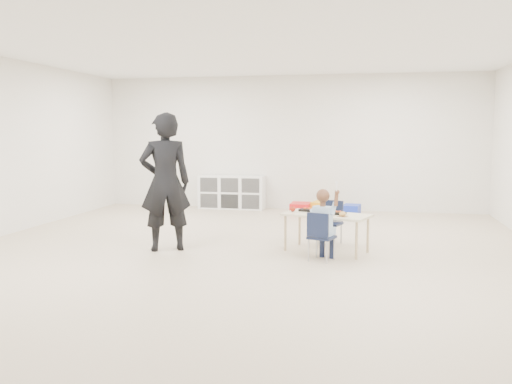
% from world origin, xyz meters
% --- Properties ---
extents(room, '(9.00, 9.02, 2.80)m').
position_xyz_m(room, '(0.00, 0.00, 1.40)').
color(room, '#C1AE94').
rests_on(room, ground).
extents(table, '(1.27, 0.91, 0.52)m').
position_xyz_m(table, '(1.08, 0.50, 0.27)').
color(table, beige).
rests_on(table, ground).
extents(chair_near, '(0.38, 0.37, 0.63)m').
position_xyz_m(chair_near, '(1.07, -0.03, 0.31)').
color(chair_near, '#111934').
rests_on(chair_near, ground).
extents(chair_far, '(0.38, 0.37, 0.63)m').
position_xyz_m(chair_far, '(1.10, 1.02, 0.31)').
color(chair_far, '#111934').
rests_on(chair_far, ground).
extents(child, '(0.53, 0.53, 0.99)m').
position_xyz_m(child, '(1.07, -0.03, 0.50)').
color(child, '#A0BAD8').
rests_on(child, chair_near).
extents(lunch_tray_near, '(0.26, 0.22, 0.03)m').
position_xyz_m(lunch_tray_near, '(1.22, 0.49, 0.54)').
color(lunch_tray_near, black).
rests_on(lunch_tray_near, table).
extents(lunch_tray_far, '(0.26, 0.22, 0.03)m').
position_xyz_m(lunch_tray_far, '(0.81, 0.70, 0.54)').
color(lunch_tray_far, black).
rests_on(lunch_tray_far, table).
extents(milk_carton, '(0.09, 0.09, 0.10)m').
position_xyz_m(milk_carton, '(1.06, 0.35, 0.57)').
color(milk_carton, white).
rests_on(milk_carton, table).
extents(bread_roll, '(0.09, 0.09, 0.07)m').
position_xyz_m(bread_roll, '(1.31, 0.31, 0.56)').
color(bread_roll, '#DDA85A').
rests_on(bread_roll, table).
extents(apple_near, '(0.07, 0.07, 0.07)m').
position_xyz_m(apple_near, '(0.98, 0.57, 0.56)').
color(apple_near, maroon).
rests_on(apple_near, table).
extents(apple_far, '(0.07, 0.07, 0.07)m').
position_xyz_m(apple_far, '(0.61, 0.61, 0.56)').
color(apple_far, maroon).
rests_on(apple_far, table).
extents(cubby_shelf, '(1.40, 0.40, 0.70)m').
position_xyz_m(cubby_shelf, '(-1.20, 4.28, 0.35)').
color(cubby_shelf, white).
rests_on(cubby_shelf, ground).
extents(adult, '(0.82, 0.71, 1.89)m').
position_xyz_m(adult, '(-1.10, 0.15, 0.95)').
color(adult, black).
rests_on(adult, ground).
extents(bin_red, '(0.38, 0.48, 0.23)m').
position_xyz_m(bin_red, '(0.34, 3.74, 0.12)').
color(bin_red, red).
rests_on(bin_red, ground).
extents(bin_yellow, '(0.50, 0.58, 0.24)m').
position_xyz_m(bin_yellow, '(0.77, 3.98, 0.12)').
color(bin_yellow, '#F4A919').
rests_on(bin_yellow, ground).
extents(bin_blue, '(0.37, 0.44, 0.20)m').
position_xyz_m(bin_blue, '(1.33, 3.95, 0.10)').
color(bin_blue, '#182FB4').
rests_on(bin_blue, ground).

